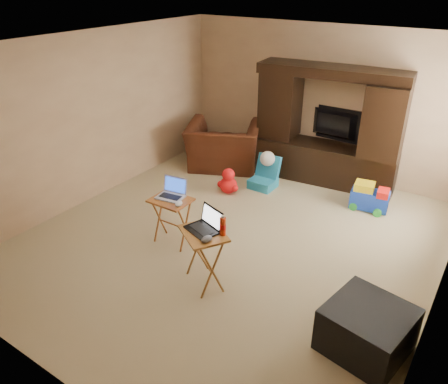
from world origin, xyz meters
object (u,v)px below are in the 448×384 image
Objects in this scene: laptop_left at (170,189)px; ottoman at (367,329)px; television at (333,125)px; tray_table_left at (172,221)px; push_toy at (370,197)px; entertainment_center at (328,126)px; plush_toy at (228,181)px; laptop_right at (201,221)px; recliner at (224,146)px; mouse_right at (207,239)px; mouse_left at (179,204)px; child_rocker at (263,173)px; tray_table_right at (204,258)px; water_bottle at (223,226)px.

ottoman is at bearing -16.81° from laptop_left.
television is 3.33m from tray_table_left.
entertainment_center is at bearing 140.24° from push_toy.
laptop_left is at bearing -84.64° from plush_toy.
laptop_right is at bearing -64.19° from plush_toy.
recliner is at bearing 141.29° from ottoman.
plush_toy is 0.67× the size of tray_table_left.
television reaches higher than laptop_right.
push_toy is 3.08m from mouse_right.
entertainment_center reaches higher than mouse_left.
mouse_right is at bearing -20.74° from laptop_right.
child_rocker is 2.13m from laptop_left.
mouse_left is at bearing -20.82° from tray_table_left.
tray_table_right is at bearing 95.23° from recliner.
tray_table_left is at bearing -53.20° from laptop_left.
child_rocker is 4.06× the size of mouse_left.
ottoman is at bearing -34.74° from plush_toy.
ottoman is 1.74m from water_bottle.
child_rocker reaches higher than push_toy.
recliner is at bearing -170.10° from entertainment_center.
entertainment_center is 3.50m from mouse_right.
child_rocker is 0.74× the size of ottoman.
mouse_left is 0.93m from mouse_right.
tray_table_left is at bearing -94.96° from child_rocker.
plush_toy is at bearing -126.99° from child_rocker.
mouse_left reaches higher than child_rocker.
ottoman is at bearing -0.54° from water_bottle.
laptop_right is at bearing -178.64° from ottoman.
tray_table_left is 4.92× the size of mouse_left.
recliner is at bearing 112.08° from mouse_left.
mouse_right is at bearing 94.69° from television.
water_bottle is at bearing 98.86° from recliner.
tray_table_left is at bearing 170.81° from laptop_right.
water_bottle reaches higher than recliner.
mouse_right reaches higher than plush_toy.
water_bottle is (1.07, -0.40, 0.03)m from laptop_left.
laptop_right reaches higher than recliner.
television is 2.01m from plush_toy.
push_toy is (2.05, 0.73, -0.01)m from plush_toy.
entertainment_center is 1.85m from plush_toy.
television reaches higher than mouse_right.
entertainment_center is 0.23m from television.
entertainment_center is at bearing 118.58° from ottoman.
laptop_right reaches higher than tray_table_right.
mouse_right is (0.79, -2.66, 0.45)m from child_rocker.
entertainment_center is at bearing 64.18° from laptop_left.
ottoman is 3.42× the size of water_bottle.
entertainment_center is 4.41× the size of child_rocker.
television reaches higher than tray_table_right.
mouse_right reaches higher than tray_table_left.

